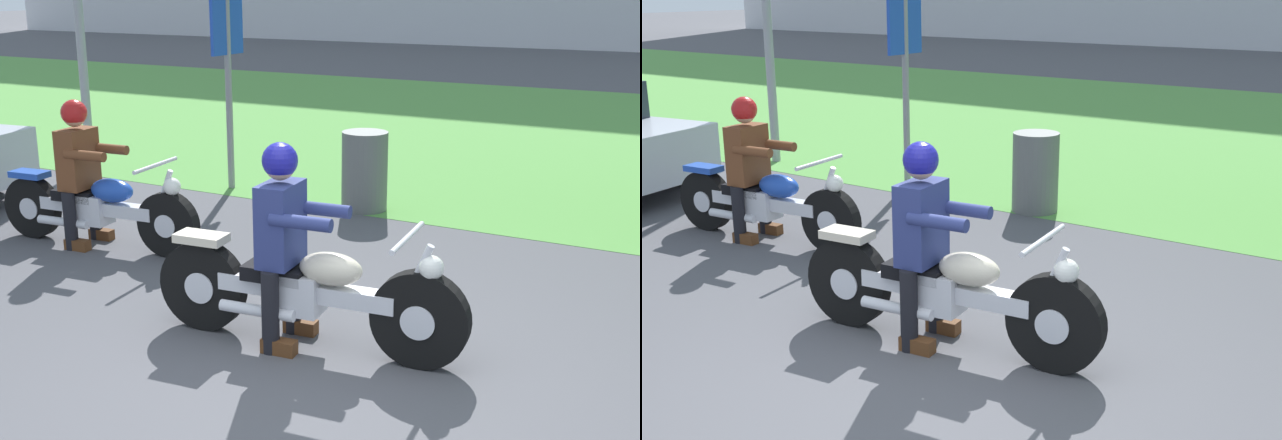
{
  "view_description": "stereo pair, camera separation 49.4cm",
  "coord_description": "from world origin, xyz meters",
  "views": [
    {
      "loc": [
        2.1,
        -3.56,
        2.39
      ],
      "look_at": [
        -0.41,
        1.05,
        0.85
      ],
      "focal_mm": 45.27,
      "sensor_mm": 36.0,
      "label": 1
    },
    {
      "loc": [
        2.53,
        -3.31,
        2.39
      ],
      "look_at": [
        -0.41,
        1.05,
        0.85
      ],
      "focal_mm": 45.27,
      "sensor_mm": 36.0,
      "label": 2
    }
  ],
  "objects": [
    {
      "name": "ground",
      "position": [
        0.0,
        0.0,
        0.0
      ],
      "size": [
        120.0,
        120.0,
        0.0
      ],
      "primitive_type": "plane",
      "color": "#4C4C51"
    },
    {
      "name": "grass_verge",
      "position": [
        0.0,
        9.97,
        0.0
      ],
      "size": [
        60.0,
        12.0,
        0.01
      ],
      "primitive_type": "cube",
      "color": "#549342",
      "rests_on": "ground"
    },
    {
      "name": "motorcycle_lead",
      "position": [
        -0.4,
        0.85,
        0.4
      ],
      "size": [
        2.25,
        0.66,
        0.88
      ],
      "rotation": [
        0.0,
        0.0,
        0.1
      ],
      "color": "black",
      "rests_on": "ground"
    },
    {
      "name": "rider_lead",
      "position": [
        -0.57,
        0.83,
        0.82
      ],
      "size": [
        0.58,
        0.5,
        1.41
      ],
      "rotation": [
        0.0,
        0.0,
        0.1
      ],
      "color": "black",
      "rests_on": "ground"
    },
    {
      "name": "motorcycle_follow",
      "position": [
        -3.21,
        1.83,
        0.38
      ],
      "size": [
        2.15,
        0.66,
        0.86
      ],
      "rotation": [
        0.0,
        0.0,
        0.1
      ],
      "color": "black",
      "rests_on": "ground"
    },
    {
      "name": "rider_follow",
      "position": [
        -3.37,
        1.81,
        0.8
      ],
      "size": [
        0.58,
        0.5,
        1.38
      ],
      "rotation": [
        0.0,
        0.0,
        0.1
      ],
      "color": "black",
      "rests_on": "ground"
    },
    {
      "name": "trash_can",
      "position": [
        -1.57,
        4.2,
        0.43
      ],
      "size": [
        0.5,
        0.5,
        0.86
      ],
      "primitive_type": "cylinder",
      "color": "#595E5B",
      "rests_on": "ground"
    },
    {
      "name": "sign_banner",
      "position": [
        -3.41,
        4.31,
        1.72
      ],
      "size": [
        0.08,
        0.6,
        2.6
      ],
      "color": "gray",
      "rests_on": "ground"
    }
  ]
}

